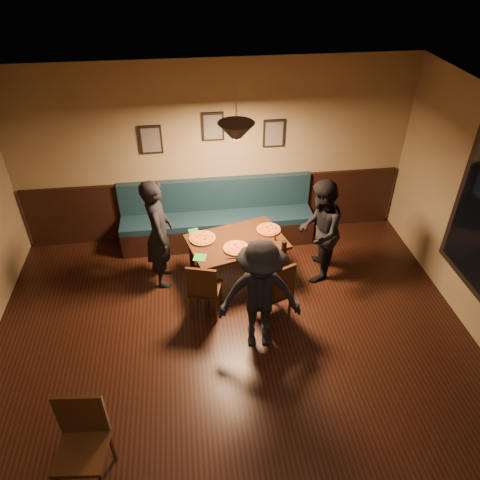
{
  "coord_description": "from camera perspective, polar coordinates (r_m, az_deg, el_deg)",
  "views": [
    {
      "loc": [
        -0.42,
        -2.79,
        4.33
      ],
      "look_at": [
        0.19,
        1.88,
        0.95
      ],
      "focal_mm": 33.96,
      "sensor_mm": 36.0,
      "label": 1
    }
  ],
  "objects": [
    {
      "name": "diner_front",
      "position": [
        5.28,
        2.54,
        -7.09
      ],
      "size": [
        1.01,
        0.62,
        1.5
      ],
      "primitive_type": "imported",
      "rotation": [
        0.0,
        0.0,
        -0.07
      ],
      "color": "black",
      "rests_on": "floor"
    },
    {
      "name": "cafe_chair_far",
      "position": [
        4.62,
        -19.31,
        -23.71
      ],
      "size": [
        0.48,
        0.48,
        1.0
      ],
      "primitive_type": null,
      "rotation": [
        0.0,
        0.0,
        3.04
      ],
      "color": "black",
      "rests_on": "floor"
    },
    {
      "name": "wainscot",
      "position": [
        7.35,
        -3.06,
        4.21
      ],
      "size": [
        5.88,
        0.06,
        1.0
      ],
      "primitive_type": "cube",
      "color": "black",
      "rests_on": "ground"
    },
    {
      "name": "soda_glass",
      "position": [
        6.03,
        5.56,
        -0.75
      ],
      "size": [
        0.08,
        0.08,
        0.16
      ],
      "primitive_type": "cylinder",
      "rotation": [
        0.0,
        0.0,
        0.1
      ],
      "color": "black",
      "rests_on": "dining_table"
    },
    {
      "name": "pizza_c",
      "position": [
        6.43,
        3.62,
        1.32
      ],
      "size": [
        0.45,
        0.45,
        0.04
      ],
      "primitive_type": "cylinder",
      "rotation": [
        0.0,
        0.0,
        -0.43
      ],
      "color": "orange",
      "rests_on": "dining_table"
    },
    {
      "name": "booth_bench",
      "position": [
        7.13,
        -2.87,
        3.09
      ],
      "size": [
        3.0,
        0.6,
        1.0
      ],
      "primitive_type": null,
      "color": "#0F232D",
      "rests_on": "ground"
    },
    {
      "name": "ceiling",
      "position": [
        3.21,
        1.0,
        7.16
      ],
      "size": [
        7.0,
        7.0,
        0.0
      ],
      "primitive_type": "plane",
      "rotation": [
        3.14,
        0.0,
        0.0
      ],
      "color": "silver",
      "rests_on": "ground"
    },
    {
      "name": "diner_right",
      "position": [
        6.37,
        9.94,
        1.06
      ],
      "size": [
        0.81,
        0.91,
        1.54
      ],
      "primitive_type": "imported",
      "rotation": [
        0.0,
        0.0,
        -1.94
      ],
      "color": "black",
      "rests_on": "floor"
    },
    {
      "name": "chair_near_left",
      "position": [
        5.89,
        -4.37,
        -5.88
      ],
      "size": [
        0.48,
        0.48,
        0.87
      ],
      "primitive_type": null,
      "rotation": [
        0.0,
        0.0,
        -0.28
      ],
      "color": "black",
      "rests_on": "floor"
    },
    {
      "name": "picture_left",
      "position": [
        6.81,
        -11.12,
        12.27
      ],
      "size": [
        0.32,
        0.04,
        0.42
      ],
      "primitive_type": "cube",
      "color": "black",
      "rests_on": "wall_back"
    },
    {
      "name": "picture_right",
      "position": [
        6.92,
        4.27,
        13.22
      ],
      "size": [
        0.32,
        0.04,
        0.42
      ],
      "primitive_type": "cube",
      "color": "black",
      "rests_on": "wall_back"
    },
    {
      "name": "diner_left",
      "position": [
        6.26,
        -10.15,
        0.79
      ],
      "size": [
        0.42,
        0.61,
        1.62
      ],
      "primitive_type": "imported",
      "rotation": [
        0.0,
        0.0,
        1.62
      ],
      "color": "black",
      "rests_on": "floor"
    },
    {
      "name": "dining_table",
      "position": [
        6.44,
        -0.4,
        -2.56
      ],
      "size": [
        1.46,
        1.14,
        0.69
      ],
      "primitive_type": "cube",
      "rotation": [
        0.0,
        0.0,
        0.26
      ],
      "color": "black",
      "rests_on": "floor"
    },
    {
      "name": "picture_center",
      "position": [
        6.75,
        -3.42,
        14.03
      ],
      "size": [
        0.32,
        0.04,
        0.42
      ],
      "primitive_type": "cube",
      "color": "black",
      "rests_on": "wall_back"
    },
    {
      "name": "floor",
      "position": [
        5.17,
        0.66,
        -21.24
      ],
      "size": [
        7.0,
        7.0,
        0.0
      ],
      "primitive_type": "plane",
      "color": "black",
      "rests_on": "ground"
    },
    {
      "name": "napkin_a",
      "position": [
        6.44,
        -5.85,
        1.1
      ],
      "size": [
        0.16,
        0.16,
        0.01
      ],
      "primitive_type": "cube",
      "rotation": [
        0.0,
        0.0,
        0.18
      ],
      "color": "#207A23",
      "rests_on": "dining_table"
    },
    {
      "name": "wall_back",
      "position": [
        6.95,
        -3.31,
        10.68
      ],
      "size": [
        6.0,
        0.0,
        6.0
      ],
      "primitive_type": "plane",
      "rotation": [
        1.57,
        0.0,
        0.0
      ],
      "color": "#8C704F",
      "rests_on": "ground"
    },
    {
      "name": "pizza_a",
      "position": [
        6.26,
        -4.73,
        0.22
      ],
      "size": [
        0.38,
        0.38,
        0.04
      ],
      "primitive_type": "cylinder",
      "rotation": [
        0.0,
        0.0,
        -0.03
      ],
      "color": "orange",
      "rests_on": "dining_table"
    },
    {
      "name": "pizza_b",
      "position": [
        6.06,
        -0.51,
        -1.02
      ],
      "size": [
        0.41,
        0.41,
        0.04
      ],
      "primitive_type": "cylinder",
      "rotation": [
        0.0,
        0.0,
        0.24
      ],
      "color": "gold",
      "rests_on": "dining_table"
    },
    {
      "name": "tabasco_bottle",
      "position": [
        6.22,
        4.43,
        0.43
      ],
      "size": [
        0.03,
        0.03,
        0.12
      ],
      "primitive_type": "cylinder",
      "rotation": [
        0.0,
        0.0,
        0.04
      ],
      "color": "#8A0904",
      "rests_on": "dining_table"
    },
    {
      "name": "chair_near_right",
      "position": [
        5.81,
        3.98,
        -6.19
      ],
      "size": [
        0.53,
        0.53,
        0.93
      ],
      "primitive_type": null,
      "rotation": [
        0.0,
        0.0,
        0.39
      ],
      "color": "black",
      "rests_on": "floor"
    },
    {
      "name": "cutlery_set",
      "position": [
        5.91,
        -0.48,
        -2.31
      ],
      "size": [
        0.2,
        0.02,
        0.0
      ],
      "primitive_type": "cube",
      "rotation": [
        0.0,
        0.0,
        1.55
      ],
      "color": "silver",
      "rests_on": "dining_table"
    },
    {
      "name": "napkin_b",
      "position": [
        5.95,
        -5.06,
        -2.2
      ],
      "size": [
        0.19,
        0.19,
        0.01
      ],
      "primitive_type": "cube",
      "rotation": [
        0.0,
        0.0,
        -0.25
      ],
      "color": "#217D24",
      "rests_on": "dining_table"
    },
    {
      "name": "pendant_lamp",
      "position": [
        5.47,
        -0.48,
        13.3
      ],
      "size": [
        0.44,
        0.44,
        0.25
      ],
      "primitive_type": "cone",
      "rotation": [
        3.14,
        0.0,
        0.0
      ],
      "color": "black",
      "rests_on": "ceiling"
    }
  ]
}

